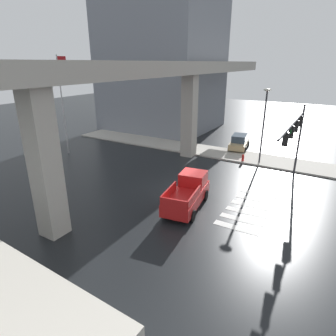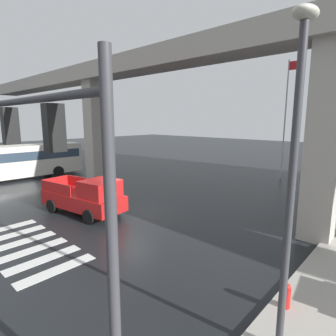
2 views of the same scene
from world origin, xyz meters
name	(u,v)px [view 1 (image 1 of 2)]	position (x,y,z in m)	size (l,w,h in m)	color
ground_plane	(178,192)	(0.00, 0.00, 0.00)	(120.00, 120.00, 0.00)	black
crosswalk_stripes	(249,209)	(0.00, -5.57, 0.01)	(6.05, 2.80, 0.01)	silver
elevated_overpass	(138,80)	(0.00, 3.46, 8.22)	(57.82, 2.19, 9.57)	#ADA89E
sidewalk_east	(209,151)	(11.03, 2.00, 0.07)	(4.00, 36.00, 0.15)	#ADA89E
pickup_truck	(188,193)	(-1.66, -1.72, 0.99)	(5.33, 2.65, 2.08)	red
sedan_tan	(239,142)	(13.79, -0.50, 0.85)	(4.52, 2.44, 1.72)	tan
traffic_signal_mast	(295,131)	(4.82, -7.22, 4.68)	(10.89, 0.32, 6.20)	#38383D
street_lamp_near_corner	(264,118)	(9.83, -3.81, 4.56)	(0.44, 0.70, 7.24)	#38383D
fire_hydrant	(243,158)	(9.43, -2.28, 0.43)	(0.24, 0.24, 0.85)	red
flagpole	(63,99)	(2.80, 15.30, 5.89)	(1.16, 0.12, 10.19)	silver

